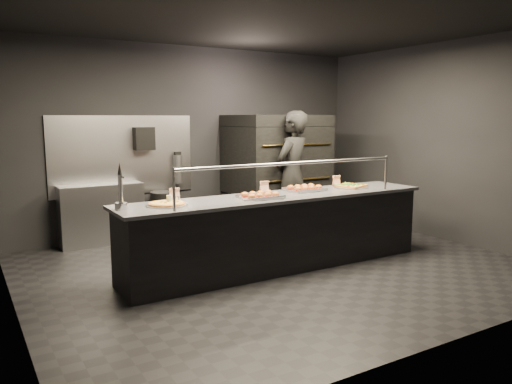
% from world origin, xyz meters
% --- Properties ---
extents(room, '(6.04, 6.00, 3.00)m').
position_xyz_m(room, '(-0.02, 0.05, 1.50)').
color(room, black).
rests_on(room, ground).
extents(service_counter, '(4.10, 0.78, 1.37)m').
position_xyz_m(service_counter, '(0.00, -0.00, 0.46)').
color(service_counter, black).
rests_on(service_counter, ground).
extents(pizza_oven, '(1.50, 1.23, 1.91)m').
position_xyz_m(pizza_oven, '(1.20, 1.90, 0.97)').
color(pizza_oven, black).
rests_on(pizza_oven, ground).
extents(prep_shelf, '(1.20, 0.35, 0.90)m').
position_xyz_m(prep_shelf, '(-1.60, 2.32, 0.45)').
color(prep_shelf, '#99999E').
rests_on(prep_shelf, ground).
extents(towel_dispenser, '(0.30, 0.20, 0.35)m').
position_xyz_m(towel_dispenser, '(-0.90, 2.39, 1.55)').
color(towel_dispenser, black).
rests_on(towel_dispenser, room).
extents(fire_extinguisher, '(0.14, 0.14, 0.51)m').
position_xyz_m(fire_extinguisher, '(-0.35, 2.40, 1.06)').
color(fire_extinguisher, '#B2B2B7').
rests_on(fire_extinguisher, room).
extents(beer_tap, '(0.13, 0.18, 0.50)m').
position_xyz_m(beer_tap, '(-1.95, 0.05, 1.06)').
color(beer_tap, silver).
rests_on(beer_tap, service_counter).
extents(round_pizza, '(0.46, 0.46, 0.03)m').
position_xyz_m(round_pizza, '(-1.45, 0.04, 0.94)').
color(round_pizza, silver).
rests_on(round_pizza, service_counter).
extents(slider_tray_a, '(0.56, 0.48, 0.08)m').
position_xyz_m(slider_tray_a, '(-0.32, -0.07, 0.95)').
color(slider_tray_a, silver).
rests_on(slider_tray_a, service_counter).
extents(slider_tray_b, '(0.52, 0.40, 0.08)m').
position_xyz_m(slider_tray_b, '(0.50, 0.15, 0.95)').
color(slider_tray_b, silver).
rests_on(slider_tray_b, service_counter).
extents(square_pizza, '(0.47, 0.47, 0.05)m').
position_xyz_m(square_pizza, '(1.23, 0.07, 0.94)').
color(square_pizza, silver).
rests_on(square_pizza, service_counter).
extents(condiment_jar, '(0.15, 0.06, 0.10)m').
position_xyz_m(condiment_jar, '(-1.37, 0.10, 0.97)').
color(condiment_jar, silver).
rests_on(condiment_jar, service_counter).
extents(tent_cards, '(2.53, 0.04, 0.15)m').
position_xyz_m(tent_cards, '(-0.05, 0.28, 1.00)').
color(tent_cards, white).
rests_on(tent_cards, service_counter).
extents(trash_bin, '(0.44, 0.44, 0.73)m').
position_xyz_m(trash_bin, '(-0.66, 2.21, 0.37)').
color(trash_bin, black).
rests_on(trash_bin, ground).
extents(worker, '(0.85, 0.73, 1.97)m').
position_xyz_m(worker, '(1.03, 1.19, 0.99)').
color(worker, black).
rests_on(worker, ground).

